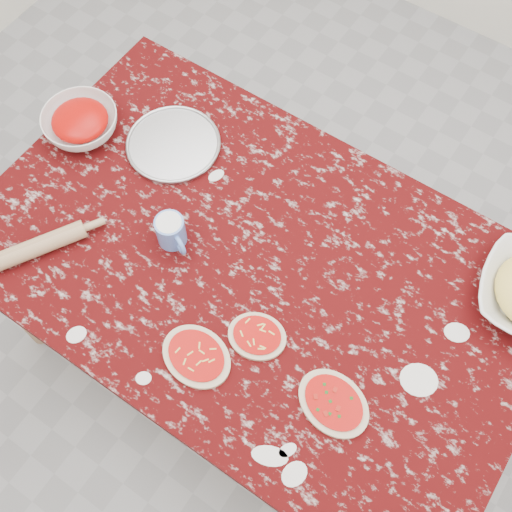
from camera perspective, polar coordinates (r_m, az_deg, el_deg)
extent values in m
plane|color=gray|center=(2.45, 0.00, -8.43)|extent=(4.00, 4.00, 0.00)
cube|color=#380506|center=(1.77, 0.00, -1.02)|extent=(1.60, 1.00, 0.04)
cube|color=tan|center=(1.83, 0.00, -1.83)|extent=(1.50, 0.90, 0.08)
cylinder|color=tan|center=(2.29, -21.30, -3.75)|extent=(0.07, 0.07, 0.71)
cylinder|color=tan|center=(2.52, -8.39, 10.80)|extent=(0.07, 0.07, 0.71)
cylinder|color=tan|center=(2.26, 21.76, -6.35)|extent=(0.07, 0.07, 0.71)
cylinder|color=#B2B2B7|center=(1.98, -7.47, 9.94)|extent=(0.31, 0.31, 0.01)
imported|color=white|center=(2.04, -15.52, 11.48)|extent=(0.30, 0.30, 0.07)
cylinder|color=#5A83DA|center=(1.77, -7.71, 2.27)|extent=(0.08, 0.08, 0.10)
torus|color=#5A83DA|center=(1.74, -6.96, 1.11)|extent=(0.07, 0.04, 0.07)
cylinder|color=silver|center=(1.74, -7.84, 2.81)|extent=(0.07, 0.07, 0.01)
ellipsoid|color=beige|center=(1.66, -5.39, -9.03)|extent=(0.21, 0.17, 0.01)
ellipsoid|color=red|center=(1.65, -5.41, -8.94)|extent=(0.17, 0.14, 0.00)
ellipsoid|color=beige|center=(1.67, 0.10, -7.27)|extent=(0.18, 0.16, 0.01)
ellipsoid|color=red|center=(1.66, 0.10, -7.17)|extent=(0.15, 0.14, 0.00)
ellipsoid|color=beige|center=(1.63, 7.00, -13.07)|extent=(0.22, 0.18, 0.01)
ellipsoid|color=red|center=(1.62, 7.04, -13.00)|extent=(0.18, 0.15, 0.00)
cylinder|color=tan|center=(1.85, -18.94, 0.88)|extent=(0.18, 0.25, 0.05)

